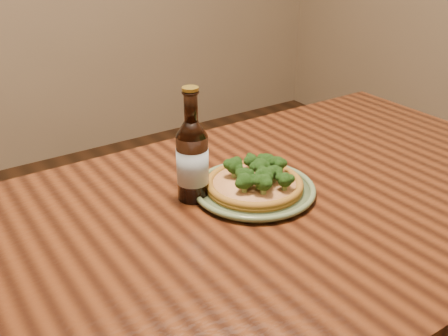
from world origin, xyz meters
TOP-DOWN VIEW (x-y plane):
  - table at (0.00, 0.10)m, footprint 1.60×0.90m
  - plate at (0.03, 0.16)m, footprint 0.28×0.28m
  - pizza at (0.03, 0.16)m, footprint 0.22×0.22m
  - beer_bottle at (-0.10, 0.22)m, footprint 0.07×0.07m

SIDE VIEW (x-z plane):
  - table at x=0.00m, z-range 0.28..1.03m
  - plate at x=0.03m, z-range 0.75..0.77m
  - pizza at x=0.03m, z-range 0.75..0.81m
  - beer_bottle at x=-0.10m, z-range 0.72..0.98m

